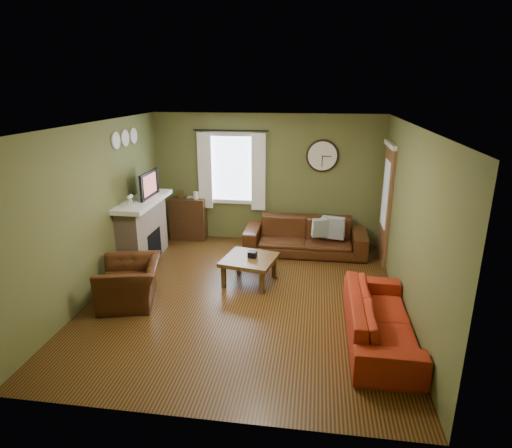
# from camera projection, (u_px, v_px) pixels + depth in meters

# --- Properties ---
(floor) EXTENTS (4.60, 5.20, 0.00)m
(floor) POSITION_uv_depth(u_px,v_px,m) (246.00, 296.00, 6.63)
(floor) COLOR #442A10
(floor) RESTS_ON ground
(ceiling) EXTENTS (4.60, 5.20, 0.00)m
(ceiling) POSITION_uv_depth(u_px,v_px,m) (245.00, 125.00, 5.83)
(ceiling) COLOR white
(ceiling) RESTS_ON ground
(wall_left) EXTENTS (0.00, 5.20, 2.60)m
(wall_left) POSITION_uv_depth(u_px,v_px,m) (97.00, 210.00, 6.54)
(wall_left) COLOR brown
(wall_left) RESTS_ON ground
(wall_right) EXTENTS (0.00, 5.20, 2.60)m
(wall_right) POSITION_uv_depth(u_px,v_px,m) (409.00, 223.00, 5.92)
(wall_right) COLOR brown
(wall_right) RESTS_ON ground
(wall_back) EXTENTS (4.60, 0.00, 2.60)m
(wall_back) POSITION_uv_depth(u_px,v_px,m) (267.00, 179.00, 8.68)
(wall_back) COLOR brown
(wall_back) RESTS_ON ground
(wall_front) EXTENTS (4.60, 0.00, 2.60)m
(wall_front) POSITION_uv_depth(u_px,v_px,m) (197.00, 300.00, 3.78)
(wall_front) COLOR brown
(wall_front) RESTS_ON ground
(fireplace) EXTENTS (0.40, 1.40, 1.10)m
(fireplace) POSITION_uv_depth(u_px,v_px,m) (143.00, 232.00, 7.83)
(fireplace) COLOR tan
(fireplace) RESTS_ON floor
(firebox) EXTENTS (0.04, 0.60, 0.55)m
(firebox) POSITION_uv_depth(u_px,v_px,m) (154.00, 245.00, 7.88)
(firebox) COLOR black
(firebox) RESTS_ON fireplace
(mantel) EXTENTS (0.58, 1.60, 0.08)m
(mantel) POSITION_uv_depth(u_px,v_px,m) (142.00, 201.00, 7.64)
(mantel) COLOR white
(mantel) RESTS_ON fireplace
(tv) EXTENTS (0.08, 0.60, 0.35)m
(tv) POSITION_uv_depth(u_px,v_px,m) (145.00, 188.00, 7.71)
(tv) COLOR black
(tv) RESTS_ON mantel
(tv_screen) EXTENTS (0.02, 0.62, 0.36)m
(tv_screen) POSITION_uv_depth(u_px,v_px,m) (149.00, 185.00, 7.68)
(tv_screen) COLOR #994C3F
(tv_screen) RESTS_ON mantel
(medallion_left) EXTENTS (0.28, 0.28, 0.03)m
(medallion_left) POSITION_uv_depth(u_px,v_px,m) (116.00, 141.00, 7.00)
(medallion_left) COLOR white
(medallion_left) RESTS_ON wall_left
(medallion_mid) EXTENTS (0.28, 0.28, 0.03)m
(medallion_mid) POSITION_uv_depth(u_px,v_px,m) (125.00, 138.00, 7.33)
(medallion_mid) COLOR white
(medallion_mid) RESTS_ON wall_left
(medallion_right) EXTENTS (0.28, 0.28, 0.03)m
(medallion_right) POSITION_uv_depth(u_px,v_px,m) (133.00, 136.00, 7.65)
(medallion_right) COLOR white
(medallion_right) RESTS_ON wall_left
(window_pane) EXTENTS (1.00, 0.02, 1.30)m
(window_pane) POSITION_uv_depth(u_px,v_px,m) (232.00, 168.00, 8.69)
(window_pane) COLOR silver
(window_pane) RESTS_ON wall_back
(curtain_rod) EXTENTS (0.03, 0.03, 1.50)m
(curtain_rod) POSITION_uv_depth(u_px,v_px,m) (231.00, 130.00, 8.36)
(curtain_rod) COLOR black
(curtain_rod) RESTS_ON wall_back
(curtain_left) EXTENTS (0.28, 0.04, 1.55)m
(curtain_left) POSITION_uv_depth(u_px,v_px,m) (205.00, 171.00, 8.69)
(curtain_left) COLOR white
(curtain_left) RESTS_ON wall_back
(curtain_right) EXTENTS (0.28, 0.04, 1.55)m
(curtain_right) POSITION_uv_depth(u_px,v_px,m) (258.00, 173.00, 8.54)
(curtain_right) COLOR white
(curtain_right) RESTS_ON wall_back
(wall_clock) EXTENTS (0.64, 0.06, 0.64)m
(wall_clock) POSITION_uv_depth(u_px,v_px,m) (322.00, 156.00, 8.32)
(wall_clock) COLOR white
(wall_clock) RESTS_ON wall_back
(door) EXTENTS (0.05, 0.90, 2.10)m
(door) POSITION_uv_depth(u_px,v_px,m) (386.00, 205.00, 7.74)
(door) COLOR brown
(door) RESTS_ON floor
(bookshelf) EXTENTS (0.74, 0.31, 0.88)m
(bookshelf) POSITION_uv_depth(u_px,v_px,m) (188.00, 219.00, 9.00)
(bookshelf) COLOR #3C2311
(bookshelf) RESTS_ON floor
(book) EXTENTS (0.16, 0.20, 0.02)m
(book) POSITION_uv_depth(u_px,v_px,m) (187.00, 193.00, 8.93)
(book) COLOR #533A1B
(book) RESTS_ON bookshelf
(sofa_brown) EXTENTS (2.32, 0.91, 0.68)m
(sofa_brown) POSITION_uv_depth(u_px,v_px,m) (305.00, 236.00, 8.25)
(sofa_brown) COLOR #3B1D0D
(sofa_brown) RESTS_ON floor
(pillow_left) EXTENTS (0.45, 0.23, 0.43)m
(pillow_left) POSITION_uv_depth(u_px,v_px,m) (333.00, 228.00, 8.07)
(pillow_left) COLOR #8A9AA1
(pillow_left) RESTS_ON sofa_brown
(pillow_right) EXTENTS (0.37, 0.21, 0.36)m
(pillow_right) POSITION_uv_depth(u_px,v_px,m) (322.00, 228.00, 8.07)
(pillow_right) COLOR #8A9AA1
(pillow_right) RESTS_ON sofa_brown
(sofa_red) EXTENTS (0.80, 2.04, 0.59)m
(sofa_red) POSITION_uv_depth(u_px,v_px,m) (380.00, 319.00, 5.41)
(sofa_red) COLOR maroon
(sofa_red) RESTS_ON floor
(armchair) EXTENTS (1.08, 1.17, 0.64)m
(armchair) POSITION_uv_depth(u_px,v_px,m) (130.00, 282.00, 6.36)
(armchair) COLOR #3B1D0D
(armchair) RESTS_ON floor
(coffee_table) EXTENTS (0.95, 0.95, 0.43)m
(coffee_table) POSITION_uv_depth(u_px,v_px,m) (250.00, 270.00, 7.04)
(coffee_table) COLOR #533A1B
(coffee_table) RESTS_ON floor
(tissue_box) EXTENTS (0.15, 0.15, 0.10)m
(tissue_box) POSITION_uv_depth(u_px,v_px,m) (252.00, 259.00, 7.00)
(tissue_box) COLOR black
(tissue_box) RESTS_ON coffee_table
(wine_glass_a) EXTENTS (0.07, 0.07, 0.20)m
(wine_glass_a) POSITION_uv_depth(u_px,v_px,m) (129.00, 202.00, 7.07)
(wine_glass_a) COLOR white
(wine_glass_a) RESTS_ON mantel
(wine_glass_b) EXTENTS (0.07, 0.07, 0.20)m
(wine_glass_b) POSITION_uv_depth(u_px,v_px,m) (131.00, 200.00, 7.14)
(wine_glass_b) COLOR white
(wine_glass_b) RESTS_ON mantel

